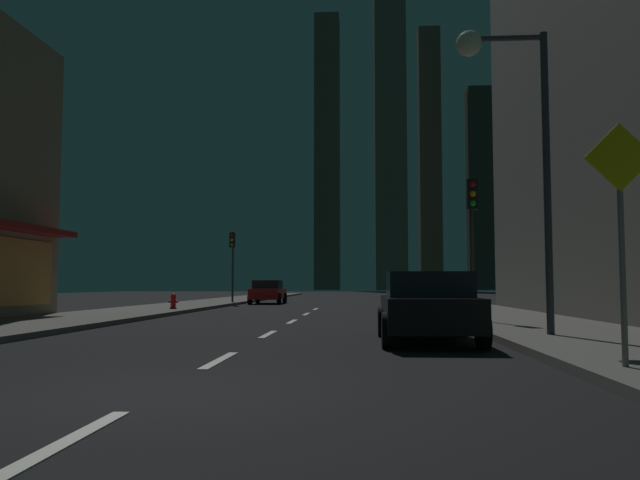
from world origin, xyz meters
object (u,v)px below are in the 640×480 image
at_px(traffic_light_far_left, 232,251).
at_px(car_parked_far, 268,292).
at_px(car_parked_near, 427,306).
at_px(street_lamp_right, 506,105).
at_px(traffic_light_near_right, 472,217).
at_px(pedestrian_crossing_sign, 621,221).
at_px(fire_hydrant_far_left, 173,302).

bearing_deg(traffic_light_far_left, car_parked_far, 42.28).
height_order(car_parked_near, street_lamp_right, street_lamp_right).
distance_m(traffic_light_near_right, pedestrian_crossing_sign, 10.59).
xyz_separation_m(car_parked_far, fire_hydrant_far_left, (-2.30, -12.25, -0.29)).
bearing_deg(street_lamp_right, traffic_light_far_left, 114.49).
xyz_separation_m(car_parked_far, pedestrian_crossing_sign, (9.20, -30.92, 1.28)).
distance_m(car_parked_far, pedestrian_crossing_sign, 32.28).
xyz_separation_m(fire_hydrant_far_left, traffic_light_far_left, (0.40, 10.52, 2.74)).
relative_size(traffic_light_far_left, pedestrian_crossing_sign, 1.33).
distance_m(traffic_light_far_left, pedestrian_crossing_sign, 31.25).
bearing_deg(traffic_light_far_left, pedestrian_crossing_sign, -69.18).
bearing_deg(car_parked_near, traffic_light_near_right, 71.16).
xyz_separation_m(traffic_light_near_right, traffic_light_far_left, (-11.00, 18.67, 0.00)).
xyz_separation_m(car_parked_near, street_lamp_right, (1.78, 0.35, 4.33)).
bearing_deg(traffic_light_far_left, fire_hydrant_far_left, -92.18).
xyz_separation_m(traffic_light_far_left, pedestrian_crossing_sign, (11.10, -29.19, -1.18)).
bearing_deg(car_parked_far, traffic_light_far_left, -137.72).
bearing_deg(pedestrian_crossing_sign, car_parked_far, 106.57).
bearing_deg(traffic_light_far_left, traffic_light_near_right, -59.49).
height_order(traffic_light_far_left, pedestrian_crossing_sign, traffic_light_far_left).
xyz_separation_m(traffic_light_near_right, street_lamp_right, (-0.12, -5.21, 1.87)).
distance_m(traffic_light_far_left, street_lamp_right, 26.31).
bearing_deg(fire_hydrant_far_left, pedestrian_crossing_sign, -58.37).
relative_size(fire_hydrant_far_left, traffic_light_far_left, 0.16).
bearing_deg(fire_hydrant_far_left, traffic_light_near_right, -35.55).
relative_size(fire_hydrant_far_left, traffic_light_near_right, 0.16).
bearing_deg(car_parked_far, fire_hydrant_far_left, -100.63).
relative_size(car_parked_near, street_lamp_right, 0.64).
relative_size(traffic_light_far_left, street_lamp_right, 0.64).
distance_m(car_parked_far, traffic_light_near_right, 22.47).
bearing_deg(car_parked_far, street_lamp_right, -70.68).
bearing_deg(car_parked_near, car_parked_far, 105.50).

